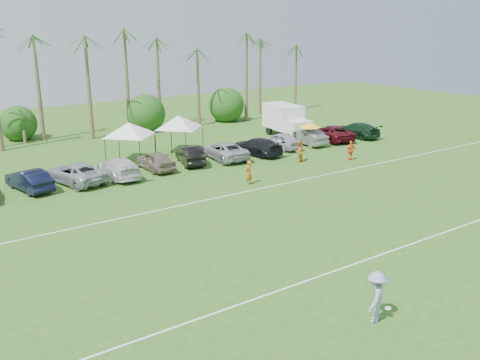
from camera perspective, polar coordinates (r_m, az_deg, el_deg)
ground at (r=24.66m, az=15.45°, el=-10.31°), size 120.00×120.00×0.00m
field_lines at (r=29.86m, az=3.66°, el=-4.90°), size 80.00×12.10×0.01m
palm_tree_4 at (r=53.53m, az=-20.68°, el=11.79°), size 2.40×2.40×8.90m
palm_tree_5 at (r=54.62m, az=-16.62°, el=13.15°), size 2.40×2.40×9.90m
palm_tree_6 at (r=55.99m, az=-12.71°, el=14.37°), size 2.40×2.40×10.90m
palm_tree_7 at (r=57.62m, az=-8.96°, el=15.45°), size 2.40×2.40×11.90m
palm_tree_8 at (r=60.08m, az=-4.45°, el=13.16°), size 2.40×2.40×8.90m
palm_tree_9 at (r=62.72m, az=-0.41°, el=14.14°), size 2.40×2.40×9.90m
palm_tree_10 at (r=65.64m, az=3.32°, el=14.97°), size 2.40×2.40×10.90m
palm_tree_11 at (r=68.16m, az=6.09°, el=15.68°), size 2.40×2.40×11.90m
bush_tree_1 at (r=54.68m, az=-22.37°, el=5.67°), size 4.00×4.00×4.00m
bush_tree_2 at (r=58.38m, az=-10.81°, el=7.22°), size 4.00×4.00×4.00m
bush_tree_3 at (r=63.05m, az=-2.43°, el=8.16°), size 4.00×4.00×4.00m
sideline_player_a at (r=37.12m, az=0.93°, el=0.80°), size 0.72×0.59×1.70m
sideline_player_b at (r=43.39m, az=6.27°, el=3.03°), size 1.02×0.91×1.74m
sideline_player_c at (r=44.65m, az=11.73°, el=3.09°), size 0.99×0.50×1.63m
box_truck at (r=52.82m, az=5.04°, el=6.35°), size 3.12×6.31×3.12m
canopy_tent_left at (r=43.72m, az=-11.82°, el=6.03°), size 4.64×4.64×3.76m
canopy_tent_right at (r=46.33m, az=-6.62°, el=6.85°), size 4.65×4.65×3.77m
market_umbrella at (r=48.92m, az=7.45°, el=5.87°), size 2.00×2.00×2.23m
frisbee_player at (r=21.07m, az=14.29°, el=-11.98°), size 1.50×1.27×2.01m
parked_car_1 at (r=38.53m, az=-21.57°, el=0.01°), size 2.38×4.62×1.45m
parked_car_2 at (r=39.20m, az=-17.17°, el=0.71°), size 3.63×5.65×1.45m
parked_car_3 at (r=39.88m, az=-12.80°, el=1.30°), size 2.25×5.08×1.45m
parked_car_4 at (r=41.38m, az=-9.02°, el=2.06°), size 1.73×4.26×1.45m
parked_car_5 at (r=42.86m, az=-5.37°, el=2.69°), size 2.68×4.65×1.45m
parked_car_6 at (r=44.18m, az=-1.68°, el=3.17°), size 2.92×5.43×1.45m
parked_car_7 at (r=45.68m, az=1.77°, el=3.61°), size 2.81×5.26×1.45m
parked_car_8 at (r=47.97m, az=4.35°, el=4.19°), size 2.03×4.37×1.45m
parked_car_9 at (r=49.92m, az=7.14°, el=4.60°), size 1.55×4.41×1.45m
parked_car_10 at (r=52.03m, az=9.67°, el=4.97°), size 3.27×5.55×1.45m
parked_car_11 at (r=54.02m, az=12.26°, el=5.25°), size 2.48×5.16×1.45m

